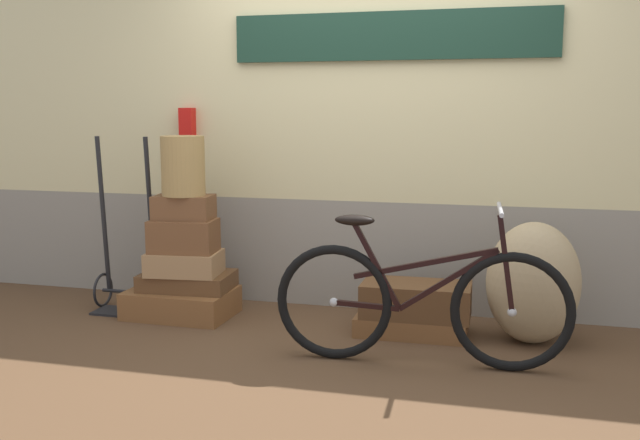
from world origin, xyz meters
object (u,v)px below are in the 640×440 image
Objects in this scene: suitcase_3 at (184,236)px; luggage_trolley at (127,269)px; burlap_sack at (533,283)px; suitcase_5 at (411,324)px; wicker_basket at (183,166)px; bicycle at (420,303)px; suitcase_4 at (184,207)px; suitcase_0 at (181,303)px; suitcase_2 at (185,263)px; suitcase_1 at (188,281)px; suitcase_6 at (416,300)px.

suitcase_3 is 0.53m from luggage_trolley.
suitcase_3 is 0.59× the size of burlap_sack.
wicker_basket reaches higher than suitcase_5.
burlap_sack is at bearing 42.66° from bicycle.
suitcase_4 is 0.64m from luggage_trolley.
burlap_sack reaches higher than suitcase_0.
suitcase_2 is 0.19m from suitcase_3.
suitcase_0 is 1.15× the size of suitcase_1.
burlap_sack is 0.45× the size of bicycle.
wicker_basket is at bearing 161.69° from bicycle.
suitcase_2 is 0.69× the size of suitcase_5.
luggage_trolley is 0.75× the size of bicycle.
suitcase_2 reaches higher than suitcase_6.
luggage_trolley reaches higher than suitcase_4.
suitcase_3 reaches higher than suitcase_1.
suitcase_0 is 0.47m from luggage_trolley.
suitcase_2 reaches higher than suitcase_5.
suitcase_6 is (1.56, -0.02, -0.52)m from suitcase_4.
bicycle is at bearing -137.34° from burlap_sack.
wicker_basket is (0.01, -0.01, 0.28)m from suitcase_4.
suitcase_2 is 0.39× the size of luggage_trolley.
wicker_basket reaches higher than suitcase_4.
burlap_sack is (0.69, 0.03, 0.14)m from suitcase_6.
luggage_trolley is at bearing 178.13° from suitcase_5.
suitcase_0 is at bearing -156.67° from suitcase_4.
suitcase_5 is at bearing -4.61° from suitcase_1.
suitcase_5 is at bearing 162.25° from suitcase_6.
suitcase_3 is at bearing 179.82° from suitcase_5.
suitcase_5 is 1.03× the size of suitcase_6.
suitcase_2 is 0.71× the size of suitcase_6.
suitcase_0 is 0.57× the size of luggage_trolley.
luggage_trolley is at bearing 171.04° from suitcase_4.
suitcase_2 is (0.04, -0.01, 0.28)m from suitcase_0.
suitcase_6 is (1.55, 0.01, -0.15)m from suitcase_2.
wicker_basket is at bearing 178.83° from suitcase_5.
suitcase_3 is (0.00, -0.05, 0.32)m from suitcase_1.
suitcase_0 is at bearing -163.81° from wicker_basket.
suitcase_6 is (1.55, 0.01, -0.33)m from suitcase_3.
suitcase_4 reaches higher than suitcase_5.
suitcase_1 is 1.54m from suitcase_5.
suitcase_6 reaches higher than suitcase_1.
suitcase_4 is at bearing 178.57° from suitcase_5.
suitcase_6 is (1.56, -0.04, -0.02)m from suitcase_1.
wicker_basket is at bearing 90.41° from suitcase_3.
suitcase_6 is 1.69× the size of wicker_basket.
suitcase_1 is at bearing 179.72° from burlap_sack.
suitcase_4 is 0.28m from wicker_basket.
wicker_basket is at bearing -179.69° from burlap_sack.
suitcase_5 is at bearing 102.01° from bicycle.
suitcase_6 is at bearing 0.90° from suitcase_0.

